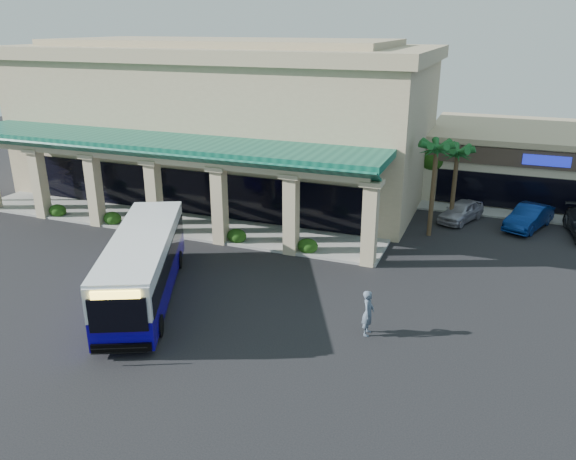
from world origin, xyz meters
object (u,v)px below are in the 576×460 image
at_px(transit_bus, 144,267).
at_px(car_white, 529,217).
at_px(car_silver, 461,211).
at_px(pedestrian, 368,313).

bearing_deg(transit_bus, car_white, 19.70).
bearing_deg(car_silver, car_white, 23.73).
bearing_deg(pedestrian, transit_bus, 90.41).
bearing_deg(car_white, transit_bus, -113.32).
distance_m(transit_bus, pedestrian, 10.80).
bearing_deg(car_white, car_silver, -156.58).
distance_m(pedestrian, car_silver, 16.66).
relative_size(car_silver, car_white, 0.88).
bearing_deg(transit_bus, car_silver, 27.38).
bearing_deg(pedestrian, car_white, -23.57).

